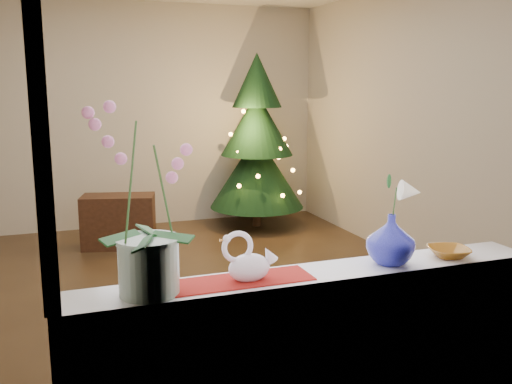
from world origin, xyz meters
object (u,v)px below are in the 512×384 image
blue_vase (391,236)px  side_table (119,221)px  amber_dish (449,253)px  xmas_tree (257,141)px  swan (249,257)px  orchid_pot (146,200)px  paperweight (403,255)px

blue_vase → side_table: size_ratio=0.35×
blue_vase → side_table: bearing=101.3°
amber_dish → xmas_tree: 4.38m
amber_dish → swan: bearing=179.5°
side_table → orchid_pot: bearing=-80.0°
orchid_pot → swan: (0.42, 0.01, -0.27)m
orchid_pot → amber_dish: orchid_pot is taller
swan → blue_vase: blue_vase is taller
orchid_pot → paperweight: 1.22m
blue_vase → side_table: (-0.79, 3.95, -0.77)m
orchid_pot → xmas_tree: size_ratio=0.36×
amber_dish → paperweight: bearing=179.4°
orchid_pot → side_table: (0.32, 3.96, -1.01)m
blue_vase → side_table: blue_vase is taller
swan → paperweight: (0.75, -0.01, -0.07)m
swan → orchid_pot: bearing=163.5°
blue_vase → side_table: 4.10m
amber_dish → orchid_pot: bearing=179.9°
orchid_pot → swan: size_ratio=3.08×
orchid_pot → xmas_tree: (2.04, 4.34, -0.24)m
swan → side_table: 4.02m
side_table → swan: bearing=-74.0°
blue_vase → amber_dish: (0.32, -0.01, -0.11)m
side_table → blue_vase: bearing=-64.2°
xmas_tree → orchid_pot: bearing=-115.2°
xmas_tree → side_table: 1.92m
blue_vase → swan: bearing=179.9°
swan → amber_dish: swan is taller
blue_vase → amber_dish: size_ratio=1.62×
amber_dish → side_table: amber_dish is taller
swan → side_table: swan is taller
swan → side_table: (-0.10, 3.95, -0.74)m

